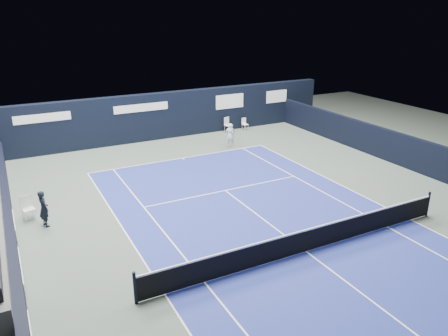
% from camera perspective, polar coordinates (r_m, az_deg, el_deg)
% --- Properties ---
extents(ground, '(48.00, 48.00, 0.00)m').
position_cam_1_polar(ground, '(17.93, 6.76, -7.88)').
color(ground, '#48554D').
rests_on(ground, ground).
extents(court_surface, '(10.97, 23.77, 0.01)m').
position_cam_1_polar(court_surface, '(16.55, 10.69, -10.69)').
color(court_surface, navy).
rests_on(court_surface, ground).
extents(enclosure_wall_right, '(0.30, 22.00, 1.80)m').
position_cam_1_polar(enclosure_wall_right, '(26.99, 20.75, 2.76)').
color(enclosure_wall_right, black).
rests_on(enclosure_wall_right, ground).
extents(folding_chair_back_a, '(0.57, 0.56, 1.06)m').
position_cam_1_polar(folding_chair_back_a, '(31.31, 0.48, 5.82)').
color(folding_chair_back_a, silver).
rests_on(folding_chair_back_a, ground).
extents(folding_chair_back_b, '(0.42, 0.41, 0.87)m').
position_cam_1_polar(folding_chair_back_b, '(31.96, 2.70, 5.90)').
color(folding_chair_back_b, white).
rests_on(folding_chair_back_b, ground).
extents(line_judge_chair, '(0.56, 0.55, 1.06)m').
position_cam_1_polar(line_judge_chair, '(20.06, -24.31, -4.58)').
color(line_judge_chair, silver).
rests_on(line_judge_chair, ground).
extents(line_judge, '(0.52, 0.65, 1.55)m').
position_cam_1_polar(line_judge, '(19.14, -22.48, -4.93)').
color(line_judge, black).
rests_on(line_judge, ground).
extents(court_markings, '(11.03, 23.83, 0.00)m').
position_cam_1_polar(court_markings, '(16.54, 10.69, -10.67)').
color(court_markings, white).
rests_on(court_markings, court_surface).
extents(tennis_net, '(12.90, 0.10, 1.10)m').
position_cam_1_polar(tennis_net, '(16.29, 10.81, -9.17)').
color(tennis_net, black).
rests_on(tennis_net, ground).
extents(back_sponsor_wall, '(26.00, 0.63, 3.10)m').
position_cam_1_polar(back_sponsor_wall, '(29.73, -8.98, 6.68)').
color(back_sponsor_wall, black).
rests_on(back_sponsor_wall, ground).
extents(side_barrier_left, '(0.33, 22.00, 1.20)m').
position_cam_1_polar(side_barrier_left, '(18.65, -26.18, -6.76)').
color(side_barrier_left, black).
rests_on(side_barrier_left, ground).
extents(tennis_player, '(0.65, 0.88, 1.54)m').
position_cam_1_polar(tennis_player, '(27.81, 0.79, 4.32)').
color(tennis_player, white).
rests_on(tennis_player, ground).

